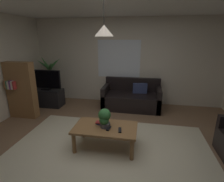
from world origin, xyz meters
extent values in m
cube|color=brown|center=(0.00, 0.00, -0.01)|extent=(5.57, 5.24, 0.02)
cube|color=beige|center=(0.00, -0.20, 0.00)|extent=(3.62, 2.88, 0.01)
cube|color=beige|center=(0.00, 2.65, 1.25)|extent=(5.69, 0.06, 2.50)
cube|color=white|center=(-0.23, 2.62, 1.34)|extent=(1.27, 0.01, 1.10)
cube|color=black|center=(0.22, 2.12, 0.21)|extent=(1.60, 0.81, 0.42)
cube|color=black|center=(0.22, 2.46, 0.62)|extent=(1.60, 0.12, 0.40)
cube|color=black|center=(-0.52, 2.12, 0.32)|extent=(0.12, 0.81, 0.64)
cube|color=black|center=(0.96, 2.12, 0.32)|extent=(0.12, 0.81, 0.64)
cube|color=navy|center=(0.44, 2.28, 0.56)|extent=(0.41, 0.17, 0.28)
cube|color=olive|center=(-0.09, 0.15, 0.40)|extent=(1.13, 0.64, 0.04)
cylinder|color=olive|center=(-0.60, -0.12, 0.19)|extent=(0.07, 0.07, 0.38)
cylinder|color=olive|center=(0.41, -0.12, 0.19)|extent=(0.07, 0.07, 0.38)
cylinder|color=olive|center=(-0.60, 0.41, 0.19)|extent=(0.07, 0.07, 0.38)
cylinder|color=olive|center=(0.41, 0.41, 0.19)|extent=(0.07, 0.07, 0.38)
cube|color=#2D4C8C|center=(-0.21, 0.23, 0.43)|extent=(0.13, 0.12, 0.03)
cube|color=#B22D2D|center=(-0.21, 0.23, 0.46)|extent=(0.15, 0.12, 0.02)
cube|color=black|center=(0.18, 0.06, 0.43)|extent=(0.07, 0.17, 0.02)
cube|color=black|center=(-0.02, 0.08, 0.43)|extent=(0.07, 0.16, 0.02)
cylinder|color=#4C4C51|center=(-0.09, 0.14, 0.46)|extent=(0.18, 0.18, 0.08)
sphere|color=#2D6B33|center=(-0.11, 0.13, 0.56)|extent=(0.17, 0.17, 0.17)
sphere|color=#2D6B33|center=(-0.11, 0.16, 0.65)|extent=(0.22, 0.22, 0.22)
cube|color=black|center=(-2.24, 1.87, 0.25)|extent=(0.90, 0.44, 0.50)
cube|color=black|center=(-2.24, 1.85, 0.81)|extent=(0.93, 0.05, 0.53)
cube|color=black|center=(-2.24, 1.83, 0.81)|extent=(0.89, 0.00, 0.49)
cube|color=black|center=(-2.24, 1.85, 0.52)|extent=(0.24, 0.16, 0.04)
cylinder|color=#4C4C51|center=(-2.33, 2.31, 0.15)|extent=(0.32, 0.32, 0.30)
cylinder|color=brown|center=(-2.33, 2.31, 0.67)|extent=(0.05, 0.05, 0.75)
cone|color=#3D7F3D|center=(-2.13, 2.29, 1.20)|extent=(0.46, 0.13, 0.39)
cone|color=#3D7F3D|center=(-2.25, 2.43, 1.16)|extent=(0.25, 0.33, 0.34)
cone|color=#3D7F3D|center=(-2.39, 2.50, 1.10)|extent=(0.18, 0.43, 0.26)
cone|color=#3D7F3D|center=(-2.51, 2.39, 1.20)|extent=(0.44, 0.29, 0.42)
cone|color=#3D7F3D|center=(-2.48, 2.25, 1.17)|extent=(0.39, 0.22, 0.35)
cone|color=#3D7F3D|center=(-2.38, 2.16, 1.15)|extent=(0.18, 0.36, 0.31)
cone|color=#3D7F3D|center=(-2.22, 2.19, 1.14)|extent=(0.29, 0.34, 0.32)
cube|color=olive|center=(-2.42, 1.06, 0.70)|extent=(0.70, 0.22, 1.40)
cube|color=#99663F|center=(-2.69, 0.94, 0.88)|extent=(0.05, 0.16, 0.21)
cube|color=#387247|center=(-2.65, 0.94, 0.87)|extent=(0.03, 0.16, 0.20)
cube|color=beige|center=(-2.61, 0.94, 0.87)|extent=(0.05, 0.16, 0.19)
cube|color=#72387F|center=(-2.56, 0.94, 0.87)|extent=(0.04, 0.16, 0.21)
cube|color=beige|center=(-2.51, 0.94, 0.87)|extent=(0.04, 0.16, 0.20)
cube|color=#B22D2D|center=(-2.46, 0.94, 0.87)|extent=(0.04, 0.16, 0.20)
cylinder|color=black|center=(-0.09, 0.15, 2.32)|extent=(0.01, 0.01, 0.37)
cone|color=beige|center=(-0.09, 0.15, 2.05)|extent=(0.30, 0.30, 0.17)
camera|label=1|loc=(0.54, -2.61, 1.96)|focal=28.22mm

